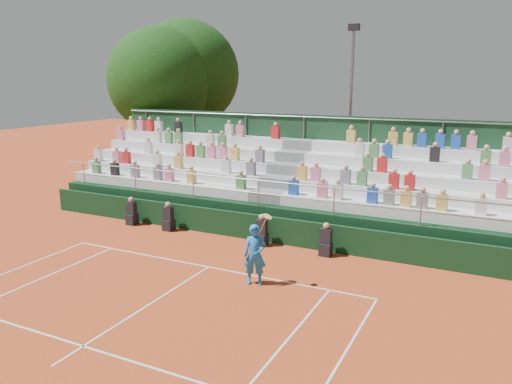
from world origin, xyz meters
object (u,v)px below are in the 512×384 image
at_px(tennis_player, 255,255).
at_px(tree_west, 161,81).
at_px(tree_east, 186,74).
at_px(floodlight_mast, 351,96).

distance_m(tennis_player, tree_west, 17.66).
relative_size(tree_west, tree_east, 0.94).
distance_m(tree_west, floodlight_mast, 11.06).
bearing_deg(tennis_player, floodlight_mast, 95.18).
bearing_deg(tree_west, tennis_player, -44.63).
height_order(tree_west, floodlight_mast, tree_west).
xyz_separation_m(tree_west, floodlight_mast, (10.78, 2.37, -0.78)).
distance_m(tennis_player, tree_east, 18.92).
relative_size(tennis_player, floodlight_mast, 0.25).
bearing_deg(floodlight_mast, tree_east, -177.97).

